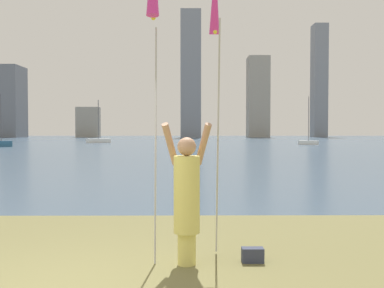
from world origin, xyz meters
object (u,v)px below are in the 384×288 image
person (187,195)px  bag (253,255)px  sailboat_3 (308,142)px  sailboat_1 (1,143)px  sailboat_2 (98,140)px  kite_flag_right (215,4)px

person → bag: person is taller
bag → sailboat_3: (12.97, 46.26, 0.21)m
sailboat_1 → sailboat_2: size_ratio=0.96×
sailboat_2 → person: bearing=-77.6°
bag → sailboat_2: bearing=103.3°
sailboat_1 → sailboat_3: size_ratio=0.97×
sailboat_3 → kite_flag_right: bearing=-106.5°
kite_flag_right → sailboat_2: size_ratio=0.78×
person → bag: size_ratio=6.41×
sailboat_1 → kite_flag_right: bearing=-63.8°
person → kite_flag_right: 2.92m
bag → sailboat_1: bearing=116.3°
person → sailboat_2: (-11.70, 53.27, -0.56)m
kite_flag_right → sailboat_1: (-19.43, 39.42, -3.29)m
sailboat_1 → sailboat_3: sailboat_3 is taller
bag → sailboat_3: bearing=74.3°
kite_flag_right → sailboat_2: 53.83m
person → bag: 1.22m
person → sailboat_2: bearing=104.5°
sailboat_2 → sailboat_3: size_ratio=1.00×
person → sailboat_1: bearing=117.3°
sailboat_1 → sailboat_3: bearing=10.4°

